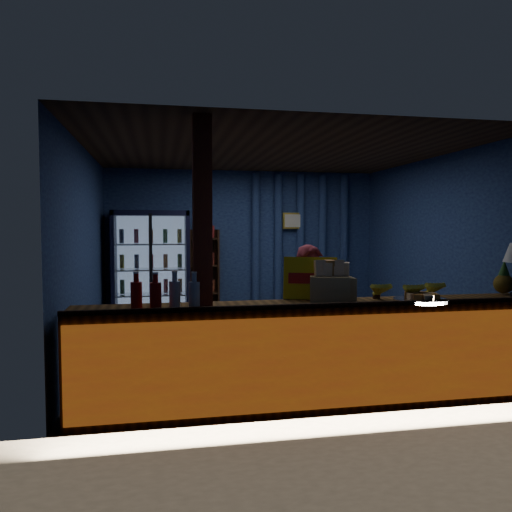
{
  "coord_description": "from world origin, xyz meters",
  "views": [
    {
      "loc": [
        -1.42,
        -6.24,
        1.64
      ],
      "look_at": [
        -0.25,
        -0.2,
        1.28
      ],
      "focal_mm": 35.0,
      "sensor_mm": 36.0,
      "label": 1
    }
  ],
  "objects": [
    {
      "name": "counter",
      "position": [
        0.0,
        -1.91,
        0.48
      ],
      "size": [
        4.4,
        0.57,
        0.99
      ],
      "color": "brown",
      "rests_on": "ground"
    },
    {
      "name": "soda_bottles",
      "position": [
        -1.37,
        -1.94,
        1.08
      ],
      "size": [
        0.58,
        0.18,
        0.31
      ],
      "color": "#BB130C",
      "rests_on": "counter"
    },
    {
      "name": "banana_bunches",
      "position": [
        0.92,
        -1.82,
        1.04
      ],
      "size": [
        0.81,
        0.31,
        0.18
      ],
      "color": "yellow",
      "rests_on": "counter"
    },
    {
      "name": "room_walls",
      "position": [
        0.0,
        0.0,
        1.57
      ],
      "size": [
        4.6,
        4.6,
        4.6
      ],
      "color": "navy",
      "rests_on": "ground"
    },
    {
      "name": "curtain_folds",
      "position": [
        1.0,
        2.14,
        1.3
      ],
      "size": [
        1.74,
        0.14,
        2.5
      ],
      "color": "navy",
      "rests_on": "room_walls"
    },
    {
      "name": "snack_box_left",
      "position": [
        0.15,
        -1.8,
        1.09
      ],
      "size": [
        0.43,
        0.39,
        0.38
      ],
      "color": "#9D7E4C",
      "rests_on": "counter"
    },
    {
      "name": "green_chair",
      "position": [
        1.04,
        1.37,
        0.27
      ],
      "size": [
        0.78,
        0.78,
        0.53
      ],
      "primitive_type": "imported",
      "rotation": [
        0.0,
        0.0,
        3.61
      ],
      "color": "#5BB674",
      "rests_on": "ground"
    },
    {
      "name": "pineapple",
      "position": [
        2.05,
        -1.72,
        1.09
      ],
      "size": [
        0.2,
        0.2,
        0.34
      ],
      "color": "brown",
      "rests_on": "counter"
    },
    {
      "name": "side_table",
      "position": [
        1.28,
        1.55,
        0.24
      ],
      "size": [
        0.52,
        0.38,
        0.57
      ],
      "color": "#321B10",
      "rests_on": "ground"
    },
    {
      "name": "shopkeeper",
      "position": [
        0.12,
        -1.3,
        0.73
      ],
      "size": [
        0.54,
        0.36,
        1.46
      ],
      "primitive_type": "imported",
      "rotation": [
        0.0,
        0.0,
        -0.01
      ],
      "color": "maroon",
      "rests_on": "ground"
    },
    {
      "name": "snack_box_centre",
      "position": [
        0.21,
        -1.78,
        1.08
      ],
      "size": [
        0.36,
        0.31,
        0.36
      ],
      "color": "#9D7E4C",
      "rests_on": "counter"
    },
    {
      "name": "framed_picture",
      "position": [
        0.85,
        2.1,
        1.75
      ],
      "size": [
        0.36,
        0.04,
        0.28
      ],
      "color": "gold",
      "rests_on": "room_walls"
    },
    {
      "name": "ground",
      "position": [
        0.0,
        0.0,
        0.0
      ],
      "size": [
        4.6,
        4.6,
        0.0
      ],
      "primitive_type": "plane",
      "color": "#515154",
      "rests_on": "ground"
    },
    {
      "name": "support_post",
      "position": [
        -1.05,
        -1.9,
        1.3
      ],
      "size": [
        0.16,
        0.16,
        2.6
      ],
      "primitive_type": "cube",
      "color": "maroon",
      "rests_on": "ground"
    },
    {
      "name": "yellow_sign",
      "position": [
        -0.01,
        -1.68,
        1.15
      ],
      "size": [
        0.51,
        0.27,
        0.41
      ],
      "color": "#DAC80B",
      "rests_on": "counter"
    },
    {
      "name": "bottle_shelf",
      "position": [
        -0.7,
        2.06,
        0.79
      ],
      "size": [
        0.5,
        0.28,
        1.6
      ],
      "color": "#321B10",
      "rests_on": "ground"
    },
    {
      "name": "beverage_cooler",
      "position": [
        -1.55,
        1.92,
        0.93
      ],
      "size": [
        1.2,
        0.62,
        1.9
      ],
      "color": "black",
      "rests_on": "ground"
    },
    {
      "name": "pastry_tray",
      "position": [
        0.96,
        -2.01,
        0.98
      ],
      "size": [
        0.5,
        0.5,
        0.08
      ],
      "color": "silver",
      "rests_on": "counter"
    }
  ]
}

